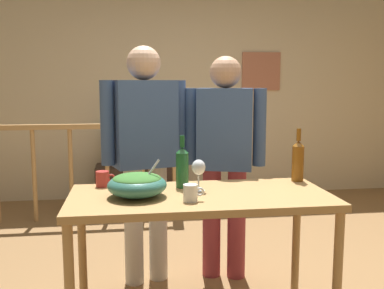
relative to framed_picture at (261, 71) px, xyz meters
The scene contains 15 objects.
ground_plane 3.14m from the framed_picture, 111.35° to the right, with size 7.61×7.61×0.00m, color olive.
back_wall 1.03m from the framed_picture, behind, with size 5.86×0.10×2.55m, color beige.
framed_picture is the anchor object (origin of this frame).
stair_railing 2.38m from the framed_picture, 157.42° to the right, with size 2.62×0.10×1.04m.
tv_console 2.07m from the framed_picture, 169.54° to the right, with size 0.90×0.40×0.46m, color #38281E.
flat_screen_tv 1.79m from the framed_picture, 168.43° to the right, with size 0.65×0.12×0.50m.
serving_table 3.37m from the framed_picture, 112.45° to the right, with size 1.44×0.66×0.79m.
salad_bowl 3.49m from the framed_picture, 117.74° to the right, with size 0.32×0.32×0.20m.
wine_glass 3.27m from the framed_picture, 112.88° to the right, with size 0.08×0.08×0.18m.
wine_bottle_green 3.21m from the framed_picture, 114.97° to the right, with size 0.08×0.08×0.31m.
wine_bottle_amber 2.91m from the framed_picture, 102.02° to the right, with size 0.07×0.07×0.33m.
mug_red 3.37m from the framed_picture, 122.96° to the right, with size 0.11×0.08×0.09m.
mug_white 3.50m from the framed_picture, 112.65° to the right, with size 0.11×0.08×0.09m.
person_standing_left 2.87m from the framed_picture, 122.90° to the right, with size 0.58×0.33×1.65m.
person_standing_right 2.62m from the framed_picture, 112.28° to the right, with size 0.55×0.32×1.58m.
Camera 1 is at (-0.64, -2.84, 1.40)m, focal length 41.43 mm.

